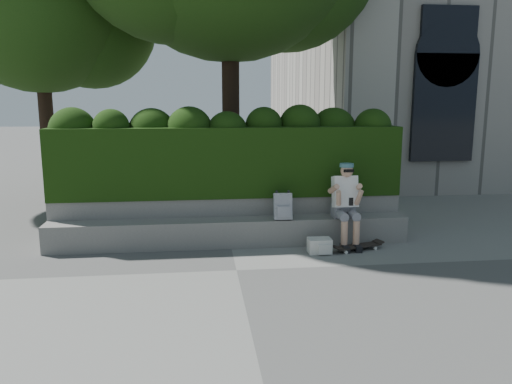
{
  "coord_description": "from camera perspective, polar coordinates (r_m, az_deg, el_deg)",
  "views": [
    {
      "loc": [
        -0.52,
        -6.81,
        2.42
      ],
      "look_at": [
        0.4,
        1.0,
        0.95
      ],
      "focal_mm": 35.0,
      "sensor_mm": 36.0,
      "label": 1
    }
  ],
  "objects": [
    {
      "name": "ground",
      "position": [
        7.25,
        -2.24,
        -8.93
      ],
      "size": [
        80.0,
        80.0,
        0.0
      ],
      "primitive_type": "plane",
      "color": "slate",
      "rests_on": "ground"
    },
    {
      "name": "backpack_ground",
      "position": [
        8.06,
        7.27,
        -6.1
      ],
      "size": [
        0.37,
        0.26,
        0.24
      ],
      "primitive_type": "cube",
      "rotation": [
        0.0,
        0.0,
        -0.01
      ],
      "color": "beige",
      "rests_on": "ground"
    },
    {
      "name": "planter_wall",
      "position": [
        8.8,
        -3.15,
        -2.88
      ],
      "size": [
        6.0,
        0.5,
        0.75
      ],
      "primitive_type": "cube",
      "color": "gray",
      "rests_on": "ground"
    },
    {
      "name": "person",
      "position": [
        8.42,
        10.21,
        -1.02
      ],
      "size": [
        0.4,
        0.76,
        1.38
      ],
      "color": "gray",
      "rests_on": "ground"
    },
    {
      "name": "bench_ledge",
      "position": [
        8.37,
        -2.93,
        -4.63
      ],
      "size": [
        6.0,
        0.45,
        0.45
      ],
      "primitive_type": "cube",
      "color": "gray",
      "rests_on": "ground"
    },
    {
      "name": "backpack_plaid",
      "position": [
        8.27,
        3.07,
        -1.65
      ],
      "size": [
        0.31,
        0.18,
        0.44
      ],
      "primitive_type": "cube",
      "rotation": [
        0.0,
        0.0,
        -0.05
      ],
      "color": "silver",
      "rests_on": "bench_ledge"
    },
    {
      "name": "hedge",
      "position": [
        8.84,
        -3.3,
        3.62
      ],
      "size": [
        6.0,
        1.0,
        1.2
      ],
      "primitive_type": "cube",
      "color": "black",
      "rests_on": "planter_wall"
    },
    {
      "name": "skateboard",
      "position": [
        8.3,
        11.56,
        -6.09
      ],
      "size": [
        0.83,
        0.42,
        0.08
      ],
      "rotation": [
        0.0,
        0.0,
        0.29
      ],
      "color": "black",
      "rests_on": "ground"
    }
  ]
}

